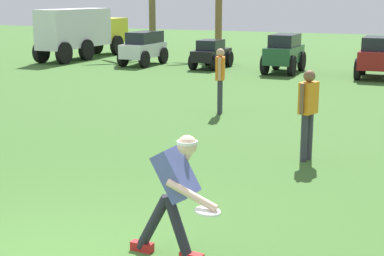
{
  "coord_description": "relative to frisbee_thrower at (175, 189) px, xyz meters",
  "views": [
    {
      "loc": [
        3.61,
        -4.49,
        2.79
      ],
      "look_at": [
        0.29,
        3.14,
        0.9
      ],
      "focal_mm": 55.0,
      "sensor_mm": 36.0,
      "label": 1
    }
  ],
  "objects": [
    {
      "name": "frisbee_thrower",
      "position": [
        0.0,
        0.0,
        0.0
      ],
      "size": [
        1.12,
        0.5,
        1.39
      ],
      "color": "#23232D",
      "rests_on": "ground_plane"
    },
    {
      "name": "box_truck",
      "position": [
        -12.58,
        17.03,
        0.45
      ],
      "size": [
        1.39,
        5.9,
        2.2
      ],
      "color": "yellow",
      "rests_on": "ground_plane"
    },
    {
      "name": "frisbee_in_flight",
      "position": [
        0.46,
        -0.23,
        -0.1
      ],
      "size": [
        0.33,
        0.33,
        0.05
      ],
      "color": "white"
    },
    {
      "name": "parked_car_slot_b",
      "position": [
        -5.94,
        15.96,
        -0.22
      ],
      "size": [
        1.09,
        2.21,
        1.1
      ],
      "color": "black",
      "rests_on": "ground_plane"
    },
    {
      "name": "parked_car_slot_d",
      "position": [
        0.25,
        15.67,
        -0.04
      ],
      "size": [
        1.21,
        2.37,
        1.4
      ],
      "color": "maroon",
      "rests_on": "ground_plane"
    },
    {
      "name": "parked_car_slot_c",
      "position": [
        -2.99,
        15.76,
        -0.04
      ],
      "size": [
        1.18,
        2.36,
        1.4
      ],
      "color": "#235133",
      "rests_on": "ground_plane"
    },
    {
      "name": "parked_car_slot_a",
      "position": [
        -8.85,
        15.88,
        -0.06
      ],
      "size": [
        1.15,
        2.4,
        1.34
      ],
      "color": "silver",
      "rests_on": "ground_plane"
    },
    {
      "name": "teammate_near_sideline",
      "position": [
        -2.41,
        7.66,
        0.15
      ],
      "size": [
        0.28,
        0.49,
        1.56
      ],
      "color": "#33333D",
      "rests_on": "ground_plane"
    },
    {
      "name": "teammate_midfield",
      "position": [
        0.42,
        4.42,
        0.15
      ],
      "size": [
        0.3,
        0.49,
        1.56
      ],
      "color": "#33333D",
      "rests_on": "ground_plane"
    }
  ]
}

